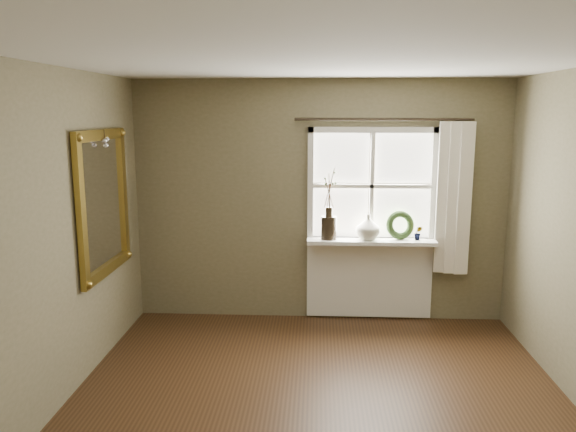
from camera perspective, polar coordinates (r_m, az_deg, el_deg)
The scene contains 15 objects.
floor at distance 4.36m, azimuth 3.15°, elevation -20.65°, with size 4.50×4.50×0.00m, color #362111.
ceiling at distance 3.75m, azimuth 3.57°, elevation 15.75°, with size 4.50×4.50×0.00m, color silver.
wall_back at distance 6.11m, azimuth 3.23°, elevation 1.52°, with size 4.00×0.10×2.60m, color #6C6347.
wall_left at distance 4.35m, azimuth -24.82°, elevation -3.18°, with size 0.10×4.50×2.60m, color #6C6347.
window_frame at distance 6.04m, azimuth 8.48°, elevation 3.05°, with size 1.36×0.06×1.24m.
window_sill at distance 6.03m, azimuth 8.43°, elevation -2.56°, with size 1.36×0.26×0.04m, color white.
window_apron at distance 6.25m, azimuth 8.23°, elevation -6.26°, with size 1.36×0.04×0.88m, color white.
dark_jug at distance 5.98m, azimuth 4.17°, elevation -1.19°, with size 0.17×0.17×0.25m, color black.
cream_vase at distance 6.00m, azimuth 8.13°, elevation -1.12°, with size 0.26×0.26×0.27m, color beige.
wreath at distance 6.08m, azimuth 11.30°, elevation -1.22°, with size 0.31×0.31×0.08m, color #283E1B.
potted_plant_left at distance 5.99m, azimuth 4.28°, elevation -1.62°, with size 0.08×0.06×0.16m, color #283E1B.
potted_plant_right at distance 6.08m, azimuth 13.09°, elevation -1.69°, with size 0.08×0.07×0.15m, color #283E1B.
curtain at distance 6.10m, azimuth 16.43°, elevation 1.71°, with size 0.36×0.12×1.59m, color silver.
curtain_rod at distance 5.94m, azimuth 9.70°, elevation 9.66°, with size 0.03×0.03×1.84m, color black.
gilt_mirror at distance 5.36m, azimuth -18.23°, elevation 1.31°, with size 0.10×1.11×1.32m.
Camera 1 is at (-0.03, -3.73, 2.26)m, focal length 35.00 mm.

